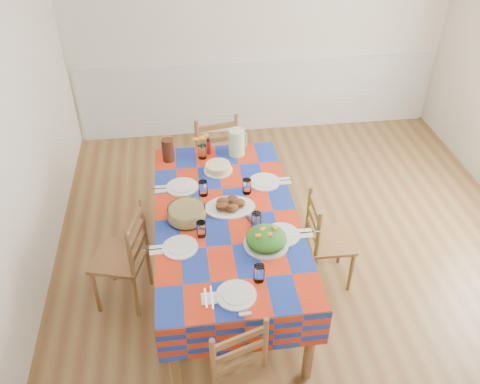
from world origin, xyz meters
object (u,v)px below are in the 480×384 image
Objects in this scene: green_pitcher at (237,142)px; chair_left at (124,258)px; dining_table at (227,224)px; chair_far at (214,157)px; tea_pitcher at (168,150)px; meat_platter at (230,205)px; chair_right at (326,241)px.

chair_left is (-1.02, -0.87, -0.47)m from green_pitcher.
dining_table is 2.00× the size of chair_far.
tea_pitcher is 0.23× the size of chair_left.
tea_pitcher is 1.04m from chair_left.
green_pitcher is 1.42m from chair_left.
chair_far is (-0.03, 1.23, -0.33)m from meat_platter.
chair_far is 1.18× the size of chair_right.
chair_right reaches higher than dining_table.
chair_left is at bearing 46.83° from chair_far.
tea_pitcher is at bearing 57.76° from chair_right.
green_pitcher is (0.15, 0.79, 0.09)m from meat_platter.
green_pitcher is 0.26× the size of chair_left.
chair_far is at bearing 89.61° from dining_table.
tea_pitcher reaches higher than chair_left.
chair_far is 1.10× the size of chair_left.
green_pitcher is at bearing 38.20° from chair_right.
chair_left reaches higher than meat_platter.
green_pitcher is at bearing 78.92° from meat_platter.
chair_right is at bearing -33.67° from tea_pitcher.
chair_left is at bearing 91.89° from chair_right.
tea_pitcher is 1.59m from chair_right.
dining_table is at bearing 91.51° from chair_right.
meat_platter is 0.81m from green_pitcher.
meat_platter is at bearing -101.08° from green_pitcher.
chair_right is (0.64, -0.86, -0.50)m from green_pitcher.
dining_table is at bearing -102.32° from green_pitcher.
dining_table is 0.96m from tea_pitcher.
chair_far is at bearing 91.19° from meat_platter.
tea_pitcher is (-0.46, 0.76, 0.07)m from meat_platter.
dining_table is 8.40× the size of green_pitcher.
chair_right is (0.80, -0.08, -0.40)m from meat_platter.
tea_pitcher is (-0.43, 0.84, 0.20)m from dining_table.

